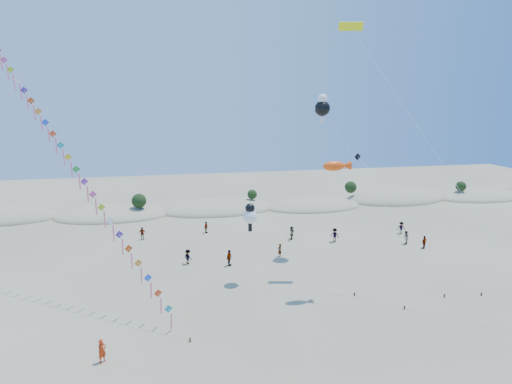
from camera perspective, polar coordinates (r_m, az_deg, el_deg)
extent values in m
ellipsoid|color=tan|center=(74.77, -30.58, -3.13)|extent=(16.00, 8.80, 3.60)
ellipsoid|color=#253D16|center=(74.54, -30.67, -2.39)|extent=(12.80, 5.76, 0.64)
ellipsoid|color=tan|center=(69.73, -18.44, -3.03)|extent=(17.60, 9.68, 3.00)
ellipsoid|color=#253D16|center=(69.52, -18.49, -2.38)|extent=(14.08, 6.34, 0.70)
ellipsoid|color=tan|center=(70.20, -5.31, -2.33)|extent=(19.00, 10.45, 3.40)
ellipsoid|color=#253D16|center=(69.97, -5.32, -1.59)|extent=(15.20, 6.84, 0.76)
ellipsoid|color=tan|center=(72.29, 7.53, -1.96)|extent=(16.40, 9.02, 2.80)
ellipsoid|color=#253D16|center=(72.10, 7.55, -1.37)|extent=(13.12, 5.90, 0.66)
ellipsoid|color=tan|center=(80.39, 17.96, -1.01)|extent=(18.00, 9.90, 3.80)
ellipsoid|color=#253D16|center=(80.17, 18.01, -0.28)|extent=(14.40, 6.48, 0.72)
ellipsoid|color=tan|center=(88.37, 27.43, -0.64)|extent=(16.80, 9.24, 3.00)
ellipsoid|color=#253D16|center=(88.21, 27.48, -0.11)|extent=(13.44, 6.05, 0.67)
sphere|color=black|center=(67.57, -15.34, -1.14)|extent=(2.20, 2.20, 2.20)
sphere|color=black|center=(70.63, -0.51, -0.32)|extent=(1.60, 1.60, 1.60)
sphere|color=black|center=(77.27, 12.50, 0.64)|extent=(2.10, 2.10, 2.10)
sphere|color=black|center=(85.17, 25.65, 0.69)|extent=(1.80, 1.80, 1.80)
cube|color=#3F2D1E|center=(34.01, -8.78, -18.88)|extent=(0.12, 0.12, 0.35)
cylinder|color=silver|center=(42.22, -24.62, 5.68)|extent=(20.92, 23.66, 27.29)
cube|color=#179CAD|center=(34.62, -11.60, -15.01)|extent=(1.26, 0.49, 1.33)
cube|color=pink|center=(35.17, -11.22, -16.55)|extent=(0.19, 0.45, 1.55)
cube|color=#F23F1A|center=(34.97, -12.93, -13.01)|extent=(1.26, 0.49, 1.33)
cube|color=pink|center=(35.48, -12.54, -14.57)|extent=(0.19, 0.45, 1.55)
cube|color=blue|center=(35.38, -14.21, -11.04)|extent=(1.26, 0.49, 1.33)
cube|color=pink|center=(35.86, -13.82, -12.61)|extent=(0.19, 0.45, 1.55)
cube|color=orange|center=(35.84, -15.44, -9.11)|extent=(1.26, 0.49, 1.33)
cube|color=pink|center=(36.28, -15.05, -10.70)|extent=(0.19, 0.45, 1.55)
cube|color=#DE4712|center=(36.37, -16.63, -7.24)|extent=(1.26, 0.49, 1.33)
cube|color=pink|center=(36.77, -16.23, -8.82)|extent=(0.19, 0.45, 1.55)
cube|color=#5629A4|center=(36.94, -17.77, -5.41)|extent=(1.26, 0.49, 1.33)
cube|color=pink|center=(37.31, -17.37, -6.99)|extent=(0.19, 0.45, 1.55)
cube|color=white|center=(37.56, -18.86, -3.65)|extent=(1.26, 0.49, 1.33)
cube|color=pink|center=(37.89, -18.47, -5.22)|extent=(0.19, 0.45, 1.55)
cube|color=#AAD619|center=(38.24, -19.92, -1.94)|extent=(1.26, 0.49, 1.33)
cube|color=pink|center=(38.53, -19.52, -3.50)|extent=(0.19, 0.45, 1.55)
cube|color=#EA4990|center=(38.96, -20.93, -0.29)|extent=(1.26, 0.49, 1.33)
cube|color=pink|center=(39.21, -20.54, -1.83)|extent=(0.19, 0.45, 1.55)
cube|color=purple|center=(39.72, -21.91, 1.29)|extent=(1.26, 0.49, 1.33)
cube|color=pink|center=(39.94, -21.52, -0.23)|extent=(0.19, 0.45, 1.55)
cube|color=green|center=(40.52, -22.85, 2.82)|extent=(1.26, 0.49, 1.33)
cube|color=pink|center=(40.71, -22.46, 1.32)|extent=(0.19, 0.45, 1.55)
cube|color=yellow|center=(41.36, -23.76, 4.28)|extent=(1.26, 0.49, 1.33)
cube|color=pink|center=(41.52, -23.37, 2.81)|extent=(0.19, 0.45, 1.55)
cube|color=#179CAD|center=(42.23, -24.63, 5.69)|extent=(1.26, 0.49, 1.33)
cube|color=pink|center=(42.36, -24.25, 4.24)|extent=(0.19, 0.45, 1.55)
cube|color=#F23F1A|center=(43.14, -25.47, 7.03)|extent=(1.26, 0.49, 1.33)
cube|color=pink|center=(43.24, -25.09, 5.61)|extent=(0.19, 0.45, 1.55)
cube|color=blue|center=(44.08, -26.28, 8.32)|extent=(1.26, 0.49, 1.33)
cube|color=pink|center=(44.15, -25.90, 6.92)|extent=(0.19, 0.45, 1.55)
cube|color=orange|center=(45.05, -27.06, 9.55)|extent=(1.26, 0.49, 1.33)
cube|color=pink|center=(45.09, -26.69, 8.18)|extent=(0.19, 0.45, 1.55)
cube|color=#DE4712|center=(46.05, -27.81, 10.72)|extent=(1.26, 0.49, 1.33)
cube|color=pink|center=(46.06, -27.44, 9.38)|extent=(0.19, 0.45, 1.55)
cube|color=#5629A4|center=(47.07, -28.54, 11.85)|extent=(1.26, 0.49, 1.33)
cube|color=pink|center=(47.06, -28.17, 10.54)|extent=(0.19, 0.45, 1.55)
cube|color=white|center=(48.12, -29.24, 12.92)|extent=(1.26, 0.49, 1.33)
cube|color=pink|center=(48.09, -28.87, 11.64)|extent=(0.19, 0.45, 1.55)
cube|color=#AAD619|center=(49.19, -29.91, 13.95)|extent=(1.26, 0.49, 1.33)
cube|color=pink|center=(49.13, -29.55, 12.70)|extent=(0.19, 0.45, 1.55)
cube|color=#EA4990|center=(50.28, -30.57, 14.93)|extent=(1.26, 0.49, 1.33)
cube|color=pink|center=(50.20, -30.21, 13.71)|extent=(0.19, 0.45, 1.55)
cube|color=pink|center=(51.29, -30.84, 14.67)|extent=(0.19, 0.45, 1.55)
cube|color=#3F2D1E|center=(40.15, 19.19, -14.35)|extent=(0.10, 0.10, 0.30)
cylinder|color=silver|center=(38.63, 14.80, -5.80)|extent=(5.17, 4.56, 11.94)
ellipsoid|color=#FF4A0D|center=(38.24, 10.34, 3.43)|extent=(2.02, 0.89, 0.89)
cone|color=#FF4A0D|center=(38.67, 11.90, 3.46)|extent=(0.81, 0.81, 0.81)
cube|color=#3F2D1E|center=(41.37, 13.00, -13.13)|extent=(0.10, 0.10, 0.30)
cylinder|color=silver|center=(40.88, 6.02, -8.37)|extent=(8.80, 5.25, 6.64)
sphere|color=white|center=(41.23, -0.80, -3.28)|extent=(1.39, 1.39, 1.39)
sphere|color=black|center=(41.02, -0.81, -2.16)|extent=(0.92, 0.92, 0.92)
cube|color=black|center=(41.54, -0.80, -4.73)|extent=(0.35, 0.18, 0.80)
cube|color=#3F2D1E|center=(43.59, 23.84, -12.55)|extent=(0.10, 0.10, 0.30)
cylinder|color=silver|center=(44.88, 15.88, -0.21)|extent=(7.22, 14.02, 16.68)
sphere|color=black|center=(48.84, 8.83, 10.95)|extent=(1.72, 1.72, 1.72)
sphere|color=white|center=(48.83, 8.87, 12.16)|extent=(1.12, 1.12, 1.12)
cube|color=white|center=(48.89, 8.78, 9.48)|extent=(0.35, 0.18, 0.80)
cube|color=white|center=(48.60, 8.04, 10.97)|extent=(0.60, 0.15, 0.25)
cube|color=white|center=(49.09, 9.61, 10.93)|extent=(0.60, 0.15, 0.25)
cylinder|color=silver|center=(39.94, 23.57, 3.49)|extent=(10.19, 17.75, 24.59)
cube|color=#FFFA0D|center=(45.36, 12.52, 20.76)|extent=(2.41, 0.98, 0.85)
cube|color=black|center=(45.38, 12.51, 20.75)|extent=(2.33, 0.59, 0.19)
cube|color=#3F2D1E|center=(45.37, 27.86, -11.96)|extent=(0.10, 0.10, 0.30)
cylinder|color=silver|center=(47.81, 20.06, -3.23)|extent=(5.83, 15.30, 11.03)
cube|color=black|center=(51.99, 13.39, 4.59)|extent=(0.88, 0.26, 0.91)
imported|color=red|center=(32.90, -19.84, -19.30)|extent=(0.73, 0.73, 1.71)
imported|color=slate|center=(47.81, -9.06, -8.53)|extent=(1.15, 1.19, 1.63)
imported|color=slate|center=(49.40, 3.17, -7.75)|extent=(0.67, 0.61, 1.53)
imported|color=slate|center=(46.81, -3.60, -8.75)|extent=(0.98, 1.10, 1.79)
imported|color=slate|center=(55.02, 10.43, -5.68)|extent=(1.27, 1.30, 1.79)
imported|color=slate|center=(55.31, 4.80, -5.45)|extent=(1.16, 1.65, 1.72)
imported|color=slate|center=(56.47, 19.33, -5.77)|extent=(0.90, 1.00, 1.69)
imported|color=slate|center=(56.94, -14.94, -5.35)|extent=(1.04, 0.67, 1.65)
imported|color=slate|center=(55.75, 21.52, -6.23)|extent=(1.00, 0.69, 1.58)
imported|color=slate|center=(60.60, 18.79, -4.54)|extent=(1.16, 0.84, 1.62)
imported|color=slate|center=(58.06, -6.68, -4.69)|extent=(0.79, 1.01, 1.59)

